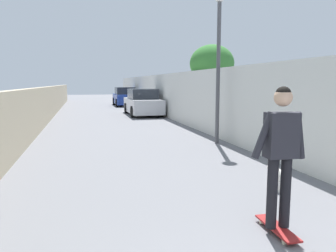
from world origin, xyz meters
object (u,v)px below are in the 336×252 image
at_px(car_far, 125,97).
at_px(dog, 277,174).
at_px(lamp_post, 219,41).
at_px(person_skateboarder, 281,146).
at_px(car_near, 143,103).
at_px(tree_right_near, 212,64).
at_px(skateboard, 277,228).

bearing_deg(car_far, dog, 179.62).
height_order(lamp_post, car_far, lamp_post).
relative_size(dog, car_far, 0.46).
distance_m(lamp_post, person_skateboarder, 6.46).
xyz_separation_m(dog, car_far, (22.32, -0.15, 0.44)).
height_order(car_near, car_far, same).
bearing_deg(person_skateboarder, tree_right_near, -17.87).
bearing_deg(car_far, lamp_post, -178.08).
relative_size(tree_right_near, skateboard, 4.41).
relative_size(skateboard, dog, 0.45).
bearing_deg(dog, lamp_post, -9.63).
bearing_deg(car_near, lamp_post, -176.44).
distance_m(lamp_post, skateboard, 6.87).
bearing_deg(tree_right_near, skateboard, 162.13).
xyz_separation_m(lamp_post, car_near, (9.65, 0.60, -2.42)).
bearing_deg(lamp_post, car_near, 3.56).
distance_m(lamp_post, car_near, 9.97).
relative_size(tree_right_near, car_near, 0.82).
bearing_deg(car_near, skateboard, 175.87).
bearing_deg(car_near, tree_right_near, -157.75).
xyz_separation_m(skateboard, car_near, (15.55, -1.12, 0.65)).
height_order(tree_right_near, person_skateboarder, tree_right_near).
relative_size(lamp_post, car_near, 1.06).
bearing_deg(skateboard, car_near, -4.13).
xyz_separation_m(person_skateboarder, dog, (1.49, -0.97, -0.84)).
distance_m(dog, car_near, 14.06).
xyz_separation_m(tree_right_near, skateboard, (-10.23, 3.30, -2.64)).
xyz_separation_m(lamp_post, dog, (-4.40, 0.75, -2.86)).
relative_size(dog, car_near, 0.41).
distance_m(person_skateboarder, car_far, 23.85).
bearing_deg(dog, tree_right_near, -14.89).
bearing_deg(tree_right_near, car_far, 9.09).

